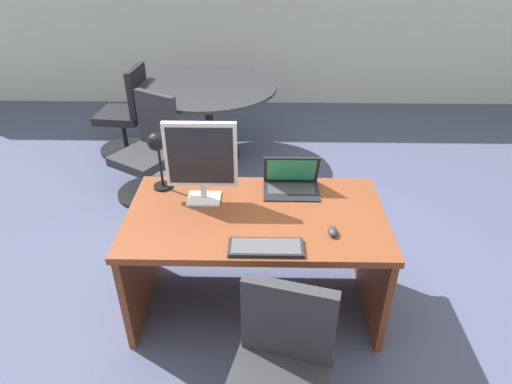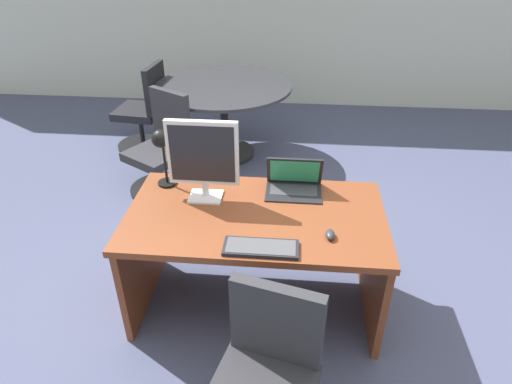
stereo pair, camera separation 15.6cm
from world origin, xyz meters
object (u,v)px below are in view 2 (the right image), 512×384
at_px(meeting_chair_near, 162,154).
at_px(meeting_chair_far, 145,116).
at_px(keyboard, 261,248).
at_px(desk, 256,237).
at_px(desk_lamp, 162,146).
at_px(monitor, 203,156).
at_px(mouse, 330,234).
at_px(laptop, 294,180).
at_px(meeting_table, 224,102).

distance_m(meeting_chair_near, meeting_chair_far, 0.94).
xyz_separation_m(keyboard, meeting_chair_near, (-1.05, 1.75, -0.39)).
height_order(desk, desk_lamp, desk_lamp).
xyz_separation_m(desk, desk_lamp, (-0.59, 0.21, 0.49)).
bearing_deg(keyboard, monitor, 128.87).
height_order(meeting_chair_near, meeting_chair_far, meeting_chair_far).
xyz_separation_m(mouse, meeting_chair_near, (-1.41, 1.62, -0.40)).
relative_size(monitor, meeting_chair_far, 0.54).
xyz_separation_m(desk, mouse, (0.42, -0.23, 0.23)).
height_order(monitor, mouse, monitor).
distance_m(laptop, meeting_chair_far, 2.60).
xyz_separation_m(desk, keyboard, (0.06, -0.37, 0.22)).
bearing_deg(keyboard, meeting_chair_near, 120.88).
height_order(desk_lamp, meeting_table, desk_lamp).
relative_size(meeting_chair_near, meeting_chair_far, 0.98).
height_order(mouse, meeting_table, mouse).
xyz_separation_m(monitor, mouse, (0.74, -0.33, -0.27)).
height_order(keyboard, meeting_table, meeting_table).
relative_size(monitor, laptop, 1.46).
xyz_separation_m(keyboard, mouse, (0.36, 0.13, 0.01)).
xyz_separation_m(desk, meeting_table, (-0.53, 2.14, 0.06)).
bearing_deg(desk, monitor, 162.82).
bearing_deg(desk_lamp, meeting_table, 87.94).
distance_m(monitor, keyboard, 0.66).
bearing_deg(meeting_chair_near, desk, -54.42).
height_order(meeting_table, meeting_chair_near, meeting_chair_near).
relative_size(meeting_table, meeting_chair_near, 1.51).
bearing_deg(desk, meeting_table, 103.83).
distance_m(keyboard, mouse, 0.38).
height_order(laptop, keyboard, laptop).
height_order(monitor, keyboard, monitor).
height_order(monitor, meeting_table, monitor).
relative_size(desk, laptop, 4.35).
relative_size(laptop, desk_lamp, 0.89).
bearing_deg(keyboard, meeting_table, 103.13).
distance_m(desk_lamp, meeting_chair_far, 2.26).
bearing_deg(desk, keyboard, -81.00).
distance_m(laptop, keyboard, 0.64).
relative_size(monitor, keyboard, 1.29).
bearing_deg(keyboard, meeting_chair_far, 119.46).
bearing_deg(meeting_table, monitor, -84.19).
relative_size(desk_lamp, meeting_chair_far, 0.42).
distance_m(monitor, meeting_chair_far, 2.48).
bearing_deg(laptop, desk_lamp, -177.89).
bearing_deg(desk, mouse, -29.25).
xyz_separation_m(meeting_chair_near, meeting_chair_far, (-0.42, 0.84, 0.02)).
relative_size(mouse, desk_lamp, 0.23).
bearing_deg(meeting_chair_far, laptop, -50.68).
bearing_deg(meeting_chair_far, keyboard, -60.54).
distance_m(mouse, meeting_table, 2.56).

